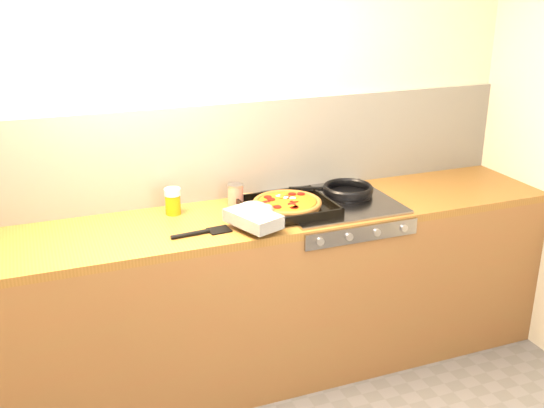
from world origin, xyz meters
name	(u,v)px	position (x,y,z in m)	size (l,w,h in m)	color
room_shell	(232,151)	(0.00, 1.39, 1.15)	(3.20, 3.20, 3.20)	white
counter_run	(253,296)	(0.00, 1.10, 0.45)	(3.20, 0.62, 0.90)	brown
stovetop	(334,202)	(0.45, 1.10, 0.91)	(0.60, 0.56, 0.02)	gray
pizza_on_tray	(277,207)	(0.11, 1.04, 0.95)	(0.58, 0.51, 0.07)	black
frying_pan	(347,191)	(0.55, 1.15, 0.94)	(0.47, 0.35, 0.04)	black
tomato_can	(236,195)	(-0.03, 1.25, 0.96)	(0.10, 0.10, 0.11)	maroon
juice_glass	(173,201)	(-0.36, 1.25, 0.97)	(0.08, 0.08, 0.13)	orange
wooden_spoon	(274,194)	(0.21, 1.33, 0.91)	(0.30, 0.11, 0.02)	#A27045
black_spatula	(202,232)	(-0.29, 0.96, 0.91)	(0.28, 0.09, 0.02)	black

